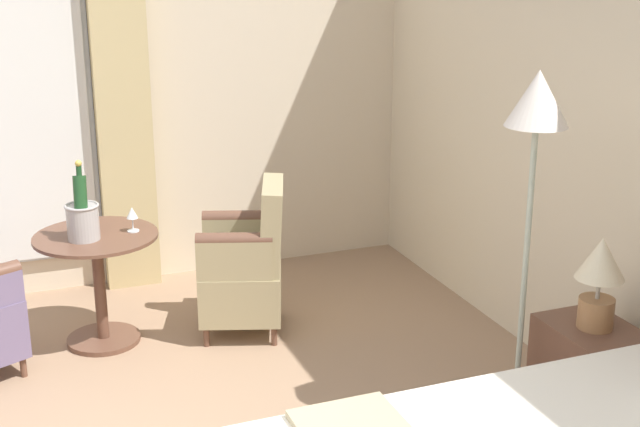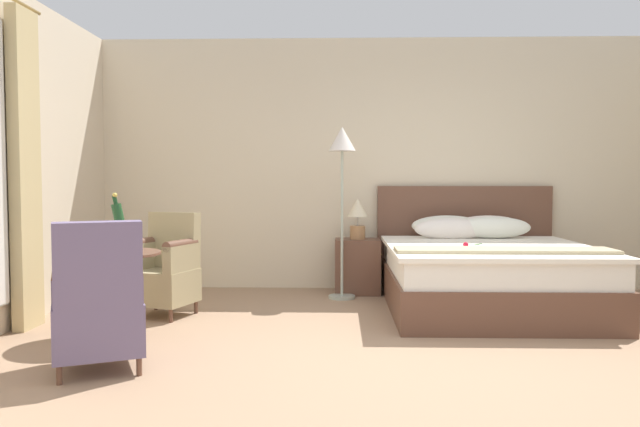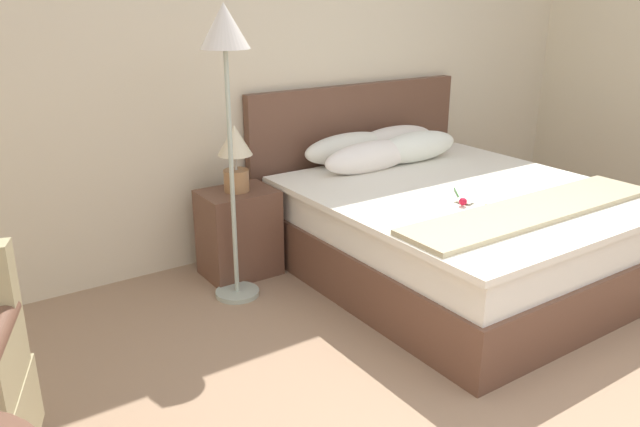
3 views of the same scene
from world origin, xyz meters
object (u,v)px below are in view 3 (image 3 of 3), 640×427
at_px(bed, 446,222).
at_px(floor_lamp_brass, 226,64).
at_px(nightstand, 239,233).
at_px(bedside_lamp, 235,152).

height_order(bed, floor_lamp_brass, floor_lamp_brass).
bearing_deg(nightstand, floor_lamp_brass, -120.88).
xyz_separation_m(bed, bedside_lamp, (-1.20, 0.74, 0.51)).
bearing_deg(bedside_lamp, bed, -31.69).
height_order(bed, bedside_lamp, bed).
bearing_deg(floor_lamp_brass, bedside_lamp, 59.12).
relative_size(nightstand, floor_lamp_brass, 0.33).
height_order(nightstand, floor_lamp_brass, floor_lamp_brass).
relative_size(bed, bedside_lamp, 5.07).
relative_size(bedside_lamp, floor_lamp_brass, 0.25).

